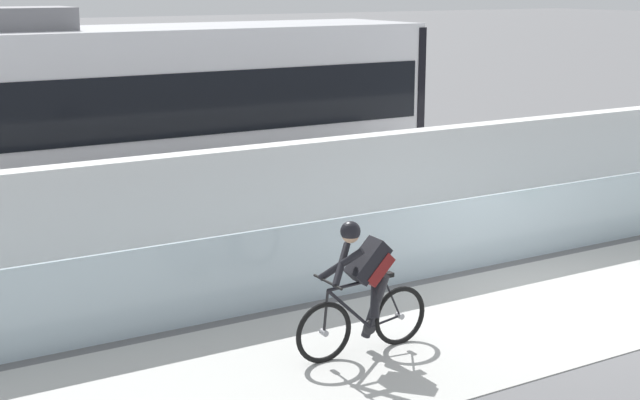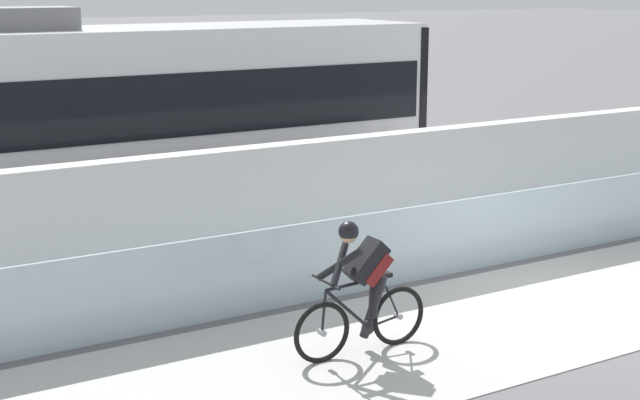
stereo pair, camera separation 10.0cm
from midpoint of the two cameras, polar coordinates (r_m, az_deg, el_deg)
name	(u,v)px [view 2 (the right image)]	position (r m, az deg, el deg)	size (l,w,h in m)	color
ground_plane	(567,304)	(12.89, 15.21, -6.22)	(200.00, 200.00, 0.00)	slate
bike_path_deck	(567,304)	(12.88, 15.21, -6.19)	(32.00, 3.20, 0.01)	beige
glass_parapet	(479,233)	(14.00, 9.96, -2.01)	(32.00, 0.05, 1.10)	silver
concrete_barrier_wall	(408,186)	(15.28, 5.65, 0.84)	(32.00, 0.36, 1.84)	white
tram_rail_near	(330,209)	(17.50, 0.80, -0.56)	(32.00, 0.08, 0.01)	#595654
tram_rail_far	(294,194)	(18.71, -1.49, 0.35)	(32.00, 0.08, 0.01)	#595654
tram	(122,120)	(16.22, -11.94, 4.85)	(11.06, 2.54, 3.81)	silver
cyclist_on_bike	(362,289)	(10.62, 2.88, -5.51)	(1.77, 0.58, 1.61)	black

